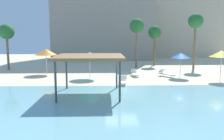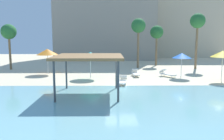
{
  "view_description": "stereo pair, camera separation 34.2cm",
  "coord_description": "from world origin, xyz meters",
  "px_view_note": "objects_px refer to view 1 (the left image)",
  "views": [
    {
      "loc": [
        -1.27,
        -17.2,
        4.01
      ],
      "look_at": [
        -0.71,
        2.0,
        1.3
      ],
      "focal_mm": 36.39,
      "sensor_mm": 36.0,
      "label": 1
    },
    {
      "loc": [
        -0.93,
        -17.21,
        4.01
      ],
      "look_at": [
        -0.71,
        2.0,
        1.3
      ],
      "focal_mm": 36.39,
      "sensor_mm": 36.0,
      "label": 2
    }
  ],
  "objects_px": {
    "lounge_chair_0": "(123,81)",
    "palm_tree_3": "(196,22)",
    "shade_pavilion": "(90,58)",
    "lounge_chair_4": "(166,73)",
    "lounge_chair_1": "(135,73)",
    "beach_umbrella_teal_0": "(90,55)",
    "beach_umbrella_orange_4": "(46,52)",
    "palm_tree_2": "(7,33)",
    "beach_umbrella_yellow_3": "(222,54)",
    "palm_tree_0": "(137,27)",
    "beach_umbrella_blue_1": "(181,55)",
    "palm_tree_1": "(155,33)"
  },
  "relations": [
    {
      "from": "beach_umbrella_yellow_3",
      "to": "palm_tree_0",
      "type": "xyz_separation_m",
      "value": [
        -6.61,
        9.66,
        2.89
      ]
    },
    {
      "from": "beach_umbrella_teal_0",
      "to": "palm_tree_1",
      "type": "xyz_separation_m",
      "value": [
        8.78,
        10.63,
        2.41
      ]
    },
    {
      "from": "beach_umbrella_blue_1",
      "to": "palm_tree_3",
      "type": "distance_m",
      "value": 8.53
    },
    {
      "from": "lounge_chair_0",
      "to": "palm_tree_0",
      "type": "bearing_deg",
      "value": 174.74
    },
    {
      "from": "lounge_chair_0",
      "to": "shade_pavilion",
      "type": "bearing_deg",
      "value": -27.95
    },
    {
      "from": "beach_umbrella_teal_0",
      "to": "beach_umbrella_orange_4",
      "type": "relative_size",
      "value": 0.94
    },
    {
      "from": "beach_umbrella_teal_0",
      "to": "palm_tree_1",
      "type": "relative_size",
      "value": 0.45
    },
    {
      "from": "beach_umbrella_blue_1",
      "to": "beach_umbrella_yellow_3",
      "type": "distance_m",
      "value": 3.79
    },
    {
      "from": "palm_tree_1",
      "to": "palm_tree_2",
      "type": "distance_m",
      "value": 20.01
    },
    {
      "from": "shade_pavilion",
      "to": "lounge_chair_4",
      "type": "bearing_deg",
      "value": 45.61
    },
    {
      "from": "lounge_chair_1",
      "to": "palm_tree_3",
      "type": "distance_m",
      "value": 11.7
    },
    {
      "from": "lounge_chair_4",
      "to": "beach_umbrella_orange_4",
      "type": "bearing_deg",
      "value": -133.48
    },
    {
      "from": "beach_umbrella_teal_0",
      "to": "beach_umbrella_blue_1",
      "type": "bearing_deg",
      "value": 1.51
    },
    {
      "from": "palm_tree_0",
      "to": "lounge_chair_1",
      "type": "bearing_deg",
      "value": -99.09
    },
    {
      "from": "palm_tree_3",
      "to": "palm_tree_0",
      "type": "bearing_deg",
      "value": 172.81
    },
    {
      "from": "beach_umbrella_yellow_3",
      "to": "palm_tree_3",
      "type": "height_order",
      "value": "palm_tree_3"
    },
    {
      "from": "beach_umbrella_teal_0",
      "to": "beach_umbrella_blue_1",
      "type": "xyz_separation_m",
      "value": [
        9.24,
        0.24,
        -0.07
      ]
    },
    {
      "from": "palm_tree_0",
      "to": "lounge_chair_4",
      "type": "bearing_deg",
      "value": -72.67
    },
    {
      "from": "lounge_chair_1",
      "to": "palm_tree_3",
      "type": "relative_size",
      "value": 0.27
    },
    {
      "from": "beach_umbrella_orange_4",
      "to": "palm_tree_0",
      "type": "bearing_deg",
      "value": 24.74
    },
    {
      "from": "beach_umbrella_blue_1",
      "to": "lounge_chair_1",
      "type": "height_order",
      "value": "beach_umbrella_blue_1"
    },
    {
      "from": "beach_umbrella_teal_0",
      "to": "beach_umbrella_orange_4",
      "type": "bearing_deg",
      "value": 151.02
    },
    {
      "from": "palm_tree_3",
      "to": "lounge_chair_0",
      "type": "bearing_deg",
      "value": -135.11
    },
    {
      "from": "shade_pavilion",
      "to": "palm_tree_3",
      "type": "relative_size",
      "value": 0.65
    },
    {
      "from": "lounge_chair_1",
      "to": "palm_tree_2",
      "type": "distance_m",
      "value": 16.93
    },
    {
      "from": "beach_umbrella_teal_0",
      "to": "beach_umbrella_orange_4",
      "type": "distance_m",
      "value": 5.75
    },
    {
      "from": "palm_tree_0",
      "to": "palm_tree_1",
      "type": "distance_m",
      "value": 4.25
    },
    {
      "from": "beach_umbrella_blue_1",
      "to": "lounge_chair_0",
      "type": "xyz_separation_m",
      "value": [
        -6.17,
        -3.52,
        -1.92
      ]
    },
    {
      "from": "lounge_chair_0",
      "to": "palm_tree_3",
      "type": "xyz_separation_m",
      "value": [
        10.12,
        10.08,
        5.66
      ]
    },
    {
      "from": "shade_pavilion",
      "to": "palm_tree_0",
      "type": "height_order",
      "value": "palm_tree_0"
    },
    {
      "from": "lounge_chair_4",
      "to": "palm_tree_0",
      "type": "bearing_deg",
      "value": 162.71
    },
    {
      "from": "palm_tree_2",
      "to": "beach_umbrella_blue_1",
      "type": "bearing_deg",
      "value": -17.26
    },
    {
      "from": "beach_umbrella_teal_0",
      "to": "lounge_chair_4",
      "type": "bearing_deg",
      "value": 5.55
    },
    {
      "from": "lounge_chair_4",
      "to": "palm_tree_2",
      "type": "relative_size",
      "value": 0.33
    },
    {
      "from": "beach_umbrella_blue_1",
      "to": "lounge_chair_1",
      "type": "distance_m",
      "value": 5.03
    },
    {
      "from": "shade_pavilion",
      "to": "beach_umbrella_teal_0",
      "type": "bearing_deg",
      "value": 93.93
    },
    {
      "from": "lounge_chair_1",
      "to": "palm_tree_0",
      "type": "height_order",
      "value": "palm_tree_0"
    },
    {
      "from": "lounge_chair_4",
      "to": "palm_tree_1",
      "type": "xyz_separation_m",
      "value": [
        0.87,
        9.86,
        4.41
      ]
    },
    {
      "from": "palm_tree_1",
      "to": "palm_tree_3",
      "type": "height_order",
      "value": "palm_tree_3"
    },
    {
      "from": "beach_umbrella_yellow_3",
      "to": "lounge_chair_4",
      "type": "xyz_separation_m",
      "value": [
        -4.43,
        2.68,
        -2.24
      ]
    },
    {
      "from": "beach_umbrella_orange_4",
      "to": "palm_tree_0",
      "type": "distance_m",
      "value": 12.22
    },
    {
      "from": "beach_umbrella_teal_0",
      "to": "lounge_chair_4",
      "type": "relative_size",
      "value": 1.39
    },
    {
      "from": "shade_pavilion",
      "to": "lounge_chair_0",
      "type": "distance_m",
      "value": 4.98
    },
    {
      "from": "beach_umbrella_blue_1",
      "to": "beach_umbrella_yellow_3",
      "type": "relative_size",
      "value": 0.88
    },
    {
      "from": "lounge_chair_0",
      "to": "palm_tree_1",
      "type": "relative_size",
      "value": 0.34
    },
    {
      "from": "beach_umbrella_teal_0",
      "to": "lounge_chair_0",
      "type": "height_order",
      "value": "beach_umbrella_teal_0"
    },
    {
      "from": "beach_umbrella_teal_0",
      "to": "beach_umbrella_yellow_3",
      "type": "height_order",
      "value": "beach_umbrella_yellow_3"
    },
    {
      "from": "beach_umbrella_blue_1",
      "to": "lounge_chair_1",
      "type": "relative_size",
      "value": 1.32
    },
    {
      "from": "palm_tree_1",
      "to": "palm_tree_2",
      "type": "xyz_separation_m",
      "value": [
        -19.57,
        -4.16,
        -0.06
      ]
    },
    {
      "from": "beach_umbrella_blue_1",
      "to": "lounge_chair_4",
      "type": "height_order",
      "value": "beach_umbrella_blue_1"
    }
  ]
}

